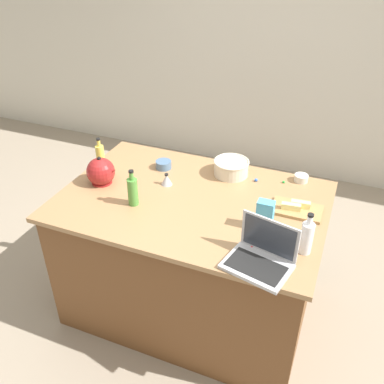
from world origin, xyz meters
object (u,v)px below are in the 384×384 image
(ramekin_medium, at_px, (301,178))
(bottle_oil, at_px, (100,156))
(butter_stick_right, at_px, (301,204))
(kitchen_timer, at_px, (167,179))
(butter_stick_left, at_px, (291,207))
(candy_bag, at_px, (265,215))
(bottle_olive, at_px, (133,191))
(mixing_bowl_large, at_px, (231,167))
(kettle, at_px, (101,172))
(ramekin_small, at_px, (164,165))
(laptop, at_px, (261,256))
(cutting_board, at_px, (297,209))
(bottle_vinegar, at_px, (307,237))

(ramekin_medium, bearing_deg, bottle_oil, -166.04)
(butter_stick_right, height_order, kitchen_timer, kitchen_timer)
(butter_stick_left, distance_m, candy_bag, 0.24)
(bottle_olive, relative_size, ramekin_medium, 2.58)
(bottle_oil, xyz_separation_m, butter_stick_right, (1.34, -0.00, -0.05))
(mixing_bowl_large, height_order, bottle_olive, bottle_olive)
(bottle_oil, xyz_separation_m, ramekin_medium, (1.29, 0.32, -0.06))
(butter_stick_left, height_order, ramekin_medium, butter_stick_left)
(kettle, bearing_deg, ramekin_small, 48.64)
(kettle, relative_size, ramekin_medium, 2.41)
(laptop, bearing_deg, cutting_board, 80.90)
(butter_stick_left, bearing_deg, candy_bag, -117.44)
(butter_stick_right, bearing_deg, bottle_oil, 179.95)
(butter_stick_left, distance_m, ramekin_medium, 0.37)
(butter_stick_left, bearing_deg, bottle_vinegar, -67.75)
(bottle_oil, distance_m, kitchen_timer, 0.51)
(mixing_bowl_large, height_order, butter_stick_right, mixing_bowl_large)
(mixing_bowl_large, distance_m, butter_stick_left, 0.53)
(kitchen_timer, distance_m, candy_bag, 0.71)
(laptop, bearing_deg, butter_stick_right, 79.75)
(cutting_board, bearing_deg, bottle_oil, 178.98)
(butter_stick_left, bearing_deg, cutting_board, 35.40)
(kettle, bearing_deg, cutting_board, 7.24)
(laptop, height_order, cutting_board, laptop)
(mixing_bowl_large, distance_m, bottle_vinegar, 0.84)
(bottle_olive, xyz_separation_m, kitchen_timer, (0.09, 0.28, -0.06))
(laptop, xyz_separation_m, cutting_board, (0.08, 0.52, -0.04))
(candy_bag, bearing_deg, butter_stick_right, 58.56)
(butter_stick_left, relative_size, kitchen_timer, 1.43)
(mixing_bowl_large, relative_size, cutting_board, 0.81)
(bottle_olive, height_order, ramekin_medium, bottle_olive)
(kettle, xyz_separation_m, ramekin_small, (0.28, 0.32, -0.05))
(cutting_board, height_order, kitchen_timer, kitchen_timer)
(butter_stick_left, xyz_separation_m, butter_stick_right, (0.05, 0.04, 0.00))
(butter_stick_left, height_order, butter_stick_right, same)
(bottle_oil, relative_size, bottle_olive, 0.93)
(bottle_olive, xyz_separation_m, butter_stick_left, (0.87, 0.27, -0.06))
(bottle_oil, distance_m, butter_stick_right, 1.35)
(cutting_board, xyz_separation_m, butter_stick_left, (-0.03, -0.02, 0.03))
(mixing_bowl_large, relative_size, bottle_oil, 1.10)
(butter_stick_right, height_order, ramekin_medium, butter_stick_right)
(bottle_vinegar, distance_m, bottle_olive, 1.01)
(ramekin_medium, height_order, kitchen_timer, kitchen_timer)
(laptop, height_order, bottle_olive, bottle_olive)
(bottle_vinegar, distance_m, kettle, 1.33)
(butter_stick_left, xyz_separation_m, kitchen_timer, (-0.79, 0.01, -0.00))
(laptop, relative_size, bottle_oil, 1.65)
(laptop, bearing_deg, bottle_oil, 156.57)
(mixing_bowl_large, distance_m, ramekin_medium, 0.45)
(cutting_board, bearing_deg, butter_stick_left, -144.60)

